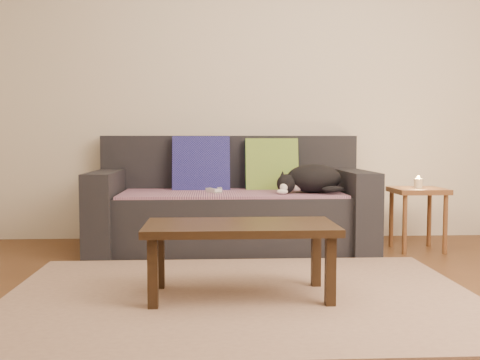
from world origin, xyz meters
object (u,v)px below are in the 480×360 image
object	(u,v)px
sofa	(231,207)
side_table	(418,199)
cat	(311,179)
wii_remote_a	(212,191)
wii_remote_b	(220,190)
coffee_table	(240,233)

from	to	relation	value
sofa	side_table	bearing A→B (deg)	-8.55
cat	wii_remote_a	xyz separation A→B (m)	(-0.74, 0.07, -0.09)
wii_remote_b	cat	bearing A→B (deg)	-97.16
wii_remote_b	coffee_table	bearing A→B (deg)	-175.58
side_table	coffee_table	size ratio (longest dim) A/B	0.48
wii_remote_b	side_table	size ratio (longest dim) A/B	0.32
side_table	wii_remote_b	bearing A→B (deg)	176.14
wii_remote_a	sofa	bearing A→B (deg)	-74.77
sofa	cat	size ratio (longest dim) A/B	3.82
sofa	wii_remote_a	xyz separation A→B (m)	(-0.15, -0.14, 0.15)
wii_remote_a	side_table	world-z (taller)	side_table
cat	wii_remote_a	size ratio (longest dim) A/B	3.66
sofa	wii_remote_a	distance (m)	0.25
wii_remote_a	cat	bearing A→B (deg)	-123.11
cat	wii_remote_a	distance (m)	0.75
wii_remote_a	wii_remote_b	xyz separation A→B (m)	(0.06, 0.03, 0.00)
wii_remote_a	wii_remote_b	size ratio (longest dim) A/B	1.00
sofa	wii_remote_b	xyz separation A→B (m)	(-0.09, -0.11, 0.15)
cat	wii_remote_a	world-z (taller)	cat
wii_remote_a	coffee_table	bearing A→B (deg)	158.39
sofa	wii_remote_b	distance (m)	0.20
sofa	wii_remote_b	world-z (taller)	sofa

